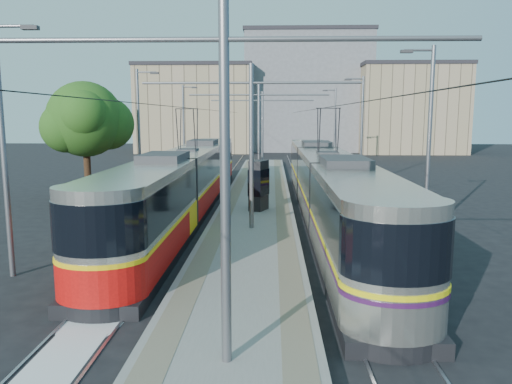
{
  "coord_description": "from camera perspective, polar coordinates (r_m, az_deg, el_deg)",
  "views": [
    {
      "loc": [
        0.88,
        -13.3,
        5.13
      ],
      "look_at": [
        0.14,
        9.78,
        1.6
      ],
      "focal_mm": 35.0,
      "sensor_mm": 36.0,
      "label": 1
    }
  ],
  "objects": [
    {
      "name": "tram_right",
      "position": [
        24.88,
        8.1,
        1.04
      ],
      "size": [
        2.43,
        29.52,
        5.5
      ],
      "color": "black",
      "rests_on": "ground"
    },
    {
      "name": "rails",
      "position": [
        30.75,
        0.17,
        -0.89
      ],
      "size": [
        8.71,
        70.0,
        0.03
      ],
      "color": "gray",
      "rests_on": "ground"
    },
    {
      "name": "tactile_strip_left",
      "position": [
        30.77,
        -2.53,
        -0.34
      ],
      "size": [
        0.7,
        50.0,
        0.01
      ],
      "primitive_type": "cube",
      "color": "gray",
      "rests_on": "platform"
    },
    {
      "name": "tree",
      "position": [
        31.76,
        -18.34,
        7.75
      ],
      "size": [
        4.94,
        4.56,
        7.17
      ],
      "color": "#382314",
      "rests_on": "ground"
    },
    {
      "name": "ground",
      "position": [
        14.29,
        -1.87,
        -12.36
      ],
      "size": [
        160.0,
        160.0,
        0.0
      ],
      "primitive_type": "plane",
      "color": "black",
      "rests_on": "ground"
    },
    {
      "name": "building_right",
      "position": [
        73.83,
        17.07,
        9.09
      ],
      "size": [
        14.28,
        10.2,
        12.24
      ],
      "color": "tan",
      "rests_on": "ground"
    },
    {
      "name": "street_lamps",
      "position": [
        34.33,
        0.37,
        7.11
      ],
      "size": [
        15.18,
        38.22,
        8.0
      ],
      "color": "slate",
      "rests_on": "ground"
    },
    {
      "name": "tactile_strip_right",
      "position": [
        30.69,
        2.88,
        -0.37
      ],
      "size": [
        0.7,
        50.0,
        0.01
      ],
      "primitive_type": "cube",
      "color": "gray",
      "rests_on": "platform"
    },
    {
      "name": "track_arrow",
      "position": [
        12.35,
        -20.5,
        -16.4
      ],
      "size": [
        1.2,
        5.0,
        0.01
      ],
      "primitive_type": "cube",
      "color": "silver",
      "rests_on": "ground"
    },
    {
      "name": "shelter",
      "position": [
        25.68,
        0.31,
        0.9
      ],
      "size": [
        1.1,
        1.35,
        2.57
      ],
      "rotation": [
        0.0,
        0.0,
        -0.39
      ],
      "color": "black",
      "rests_on": "platform"
    },
    {
      "name": "catenary",
      "position": [
        27.48,
        -0.0,
        7.43
      ],
      "size": [
        9.2,
        70.0,
        7.0
      ],
      "color": "slate",
      "rests_on": "platform"
    },
    {
      "name": "platform",
      "position": [
        30.72,
        0.17,
        -0.64
      ],
      "size": [
        4.0,
        50.0,
        0.3
      ],
      "primitive_type": "cube",
      "color": "gray",
      "rests_on": "ground"
    },
    {
      "name": "tram_left",
      "position": [
        27.0,
        -7.73,
        1.33
      ],
      "size": [
        2.43,
        29.61,
        5.5
      ],
      "color": "black",
      "rests_on": "ground"
    },
    {
      "name": "building_left",
      "position": [
        74.12,
        -6.69,
        9.44
      ],
      "size": [
        16.32,
        12.24,
        12.32
      ],
      "color": "tan",
      "rests_on": "ground"
    },
    {
      "name": "building_centre",
      "position": [
        77.55,
        5.73,
        11.25
      ],
      "size": [
        18.36,
        14.28,
        17.28
      ],
      "color": "gray",
      "rests_on": "ground"
    }
  ]
}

